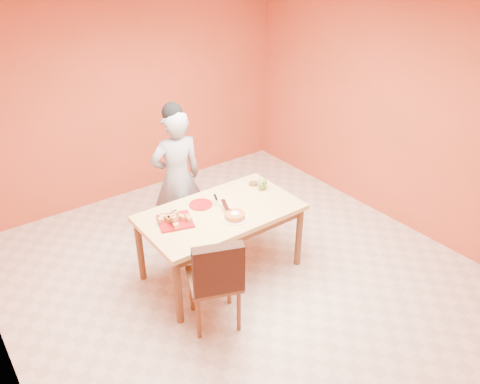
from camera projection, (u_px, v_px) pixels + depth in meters
floor at (245, 280)px, 4.93m from camera, size 5.00×5.00×0.00m
ceiling at (247, 8)px, 3.61m from camera, size 5.00×5.00×0.00m
wall_back at (129, 97)px, 6.03m from camera, size 4.50×0.00×4.50m
wall_right at (400, 115)px, 5.43m from camera, size 0.00×5.00×5.00m
dining_table at (221, 219)px, 4.74m from camera, size 1.60×0.90×0.76m
dining_chair at (215, 278)px, 4.16m from camera, size 0.60×0.67×0.99m
pastry_pile at (175, 216)px, 4.48m from camera, size 0.29×0.29×0.09m
person at (177, 178)px, 5.24m from camera, size 0.63×0.47×1.60m
pastry_platter at (175, 221)px, 4.51m from camera, size 0.40×0.40×0.02m
red_dinner_plate at (201, 205)px, 4.79m from camera, size 0.25×0.25×0.01m
white_cake_plate at (235, 218)px, 4.57m from camera, size 0.27×0.27×0.01m
sponge_cake at (235, 215)px, 4.55m from camera, size 0.25×0.25×0.05m
cake_server at (225, 205)px, 4.67m from camera, size 0.13×0.23×0.01m
egg_ornament at (262, 184)px, 5.05m from camera, size 0.13×0.11×0.14m
magenta_glass at (261, 183)px, 5.10m from camera, size 0.09×0.09×0.10m
checker_tin at (253, 184)px, 5.17m from camera, size 0.11×0.11×0.03m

